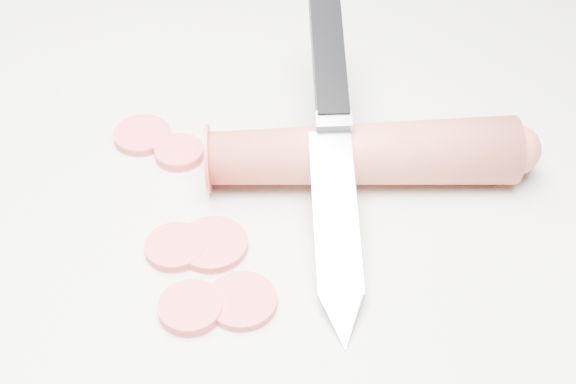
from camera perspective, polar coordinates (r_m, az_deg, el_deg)
The scene contains 9 objects.
ground at distance 0.51m, azimuth -4.66°, elevation 1.93°, with size 2.40×2.40×0.00m, color beige.
carrot at distance 0.49m, azimuth 5.32°, elevation 2.70°, with size 0.04×0.04×0.19m, color #C5543D.
carrot_slice_0 at distance 0.43m, azimuth -6.95°, elevation -8.17°, with size 0.03×0.03×0.01m, color #E7464B.
carrot_slice_1 at distance 0.52m, azimuth -7.73°, elevation 2.80°, with size 0.03×0.03×0.01m, color #E7464B.
carrot_slice_2 at distance 0.46m, azimuth -5.38°, elevation -3.74°, with size 0.04×0.04×0.01m, color #E7464B.
carrot_slice_3 at distance 0.46m, azimuth -8.03°, elevation -3.90°, with size 0.03×0.03×0.01m, color #E7464B.
carrot_slice_4 at distance 0.43m, azimuth -3.29°, elevation -7.75°, with size 0.04×0.04×0.01m, color #E7464B.
carrot_slice_5 at distance 0.53m, azimuth -10.34°, elevation 3.98°, with size 0.04×0.04×0.01m, color #E7464B.
kitchen_knife at distance 0.46m, azimuth 3.39°, elevation 3.70°, with size 0.16×0.20×0.08m, color silver, non-canonical shape.
Camera 1 is at (0.25, -0.28, 0.34)m, focal length 50.00 mm.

